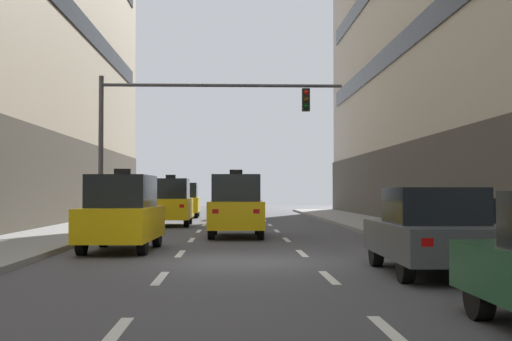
{
  "coord_description": "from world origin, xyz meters",
  "views": [
    {
      "loc": [
        -0.25,
        -15.89,
        1.59
      ],
      "look_at": [
        0.66,
        10.27,
        2.36
      ],
      "focal_mm": 49.23,
      "sensor_mm": 36.0,
      "label": 1
    }
  ],
  "objects_px": {
    "taxi_driving_2": "(122,213)",
    "pedestrian_0": "(489,219)",
    "car_driving_3": "(235,205)",
    "taxi_driving_4": "(171,202)",
    "taxi_driving_1": "(236,206)",
    "car_parked_1": "(432,231)",
    "taxi_driving_0": "(184,200)",
    "traffic_signal_0": "(180,120)"
  },
  "relations": [
    {
      "from": "taxi_driving_4",
      "to": "pedestrian_0",
      "type": "bearing_deg",
      "value": -64.44
    },
    {
      "from": "taxi_driving_2",
      "to": "taxi_driving_4",
      "type": "xyz_separation_m",
      "value": [
        0.11,
        13.54,
        0.07
      ]
    },
    {
      "from": "taxi_driving_0",
      "to": "taxi_driving_1",
      "type": "bearing_deg",
      "value": -80.5
    },
    {
      "from": "taxi_driving_2",
      "to": "car_parked_1",
      "type": "bearing_deg",
      "value": -38.76
    },
    {
      "from": "car_parked_1",
      "to": "taxi_driving_0",
      "type": "bearing_deg",
      "value": 102.96
    },
    {
      "from": "taxi_driving_1",
      "to": "pedestrian_0",
      "type": "relative_size",
      "value": 2.99
    },
    {
      "from": "taxi_driving_1",
      "to": "taxi_driving_2",
      "type": "distance_m",
      "value": 6.43
    },
    {
      "from": "taxi_driving_0",
      "to": "traffic_signal_0",
      "type": "height_order",
      "value": "traffic_signal_0"
    },
    {
      "from": "taxi_driving_1",
      "to": "traffic_signal_0",
      "type": "relative_size",
      "value": 0.5
    },
    {
      "from": "taxi_driving_4",
      "to": "car_driving_3",
      "type": "bearing_deg",
      "value": 68.66
    },
    {
      "from": "traffic_signal_0",
      "to": "pedestrian_0",
      "type": "distance_m",
      "value": 13.6
    },
    {
      "from": "car_parked_1",
      "to": "pedestrian_0",
      "type": "xyz_separation_m",
      "value": [
        1.69,
        1.54,
        0.17
      ]
    },
    {
      "from": "taxi_driving_1",
      "to": "taxi_driving_4",
      "type": "height_order",
      "value": "taxi_driving_4"
    },
    {
      "from": "car_driving_3",
      "to": "taxi_driving_4",
      "type": "distance_m",
      "value": 8.24
    },
    {
      "from": "car_parked_1",
      "to": "pedestrian_0",
      "type": "distance_m",
      "value": 2.29
    },
    {
      "from": "taxi_driving_1",
      "to": "pedestrian_0",
      "type": "height_order",
      "value": "taxi_driving_1"
    },
    {
      "from": "taxi_driving_2",
      "to": "taxi_driving_1",
      "type": "bearing_deg",
      "value": 61.56
    },
    {
      "from": "taxi_driving_4",
      "to": "car_parked_1",
      "type": "distance_m",
      "value": 20.09
    },
    {
      "from": "taxi_driving_1",
      "to": "pedestrian_0",
      "type": "xyz_separation_m",
      "value": [
        5.37,
        -9.53,
        -0.08
      ]
    },
    {
      "from": "car_parked_1",
      "to": "traffic_signal_0",
      "type": "distance_m",
      "value": 14.14
    },
    {
      "from": "taxi_driving_2",
      "to": "taxi_driving_4",
      "type": "distance_m",
      "value": 13.54
    },
    {
      "from": "car_driving_3",
      "to": "pedestrian_0",
      "type": "height_order",
      "value": "pedestrian_0"
    },
    {
      "from": "taxi_driving_2",
      "to": "pedestrian_0",
      "type": "relative_size",
      "value": 2.82
    },
    {
      "from": "taxi_driving_1",
      "to": "traffic_signal_0",
      "type": "xyz_separation_m",
      "value": [
        -2.06,
        1.4,
        3.12
      ]
    },
    {
      "from": "car_driving_3",
      "to": "traffic_signal_0",
      "type": "distance_m",
      "value": 14.71
    },
    {
      "from": "taxi_driving_0",
      "to": "car_parked_1",
      "type": "xyz_separation_m",
      "value": [
        6.71,
        -29.14,
        -0.22
      ]
    },
    {
      "from": "taxi_driving_0",
      "to": "traffic_signal_0",
      "type": "bearing_deg",
      "value": -86.7
    },
    {
      "from": "taxi_driving_2",
      "to": "traffic_signal_0",
      "type": "distance_m",
      "value": 7.8
    },
    {
      "from": "taxi_driving_1",
      "to": "car_parked_1",
      "type": "relative_size",
      "value": 1.0
    },
    {
      "from": "traffic_signal_0",
      "to": "taxi_driving_2",
      "type": "bearing_deg",
      "value": -98.07
    },
    {
      "from": "taxi_driving_4",
      "to": "car_parked_1",
      "type": "xyz_separation_m",
      "value": [
        6.64,
        -18.96,
        -0.26
      ]
    },
    {
      "from": "car_driving_3",
      "to": "car_parked_1",
      "type": "distance_m",
      "value": 26.88
    },
    {
      "from": "taxi_driving_4",
      "to": "traffic_signal_0",
      "type": "xyz_separation_m",
      "value": [
        0.89,
        -6.49,
        3.12
      ]
    },
    {
      "from": "taxi_driving_0",
      "to": "car_parked_1",
      "type": "bearing_deg",
      "value": -77.04
    },
    {
      "from": "taxi_driving_4",
      "to": "traffic_signal_0",
      "type": "relative_size",
      "value": 0.5
    },
    {
      "from": "taxi_driving_1",
      "to": "taxi_driving_4",
      "type": "relative_size",
      "value": 1.0
    },
    {
      "from": "car_driving_3",
      "to": "taxi_driving_4",
      "type": "xyz_separation_m",
      "value": [
        -3.0,
        -7.67,
        0.3
      ]
    },
    {
      "from": "taxi_driving_2",
      "to": "pedestrian_0",
      "type": "distance_m",
      "value": 9.29
    },
    {
      "from": "taxi_driving_0",
      "to": "car_parked_1",
      "type": "height_order",
      "value": "taxi_driving_0"
    },
    {
      "from": "car_driving_3",
      "to": "car_parked_1",
      "type": "height_order",
      "value": "car_parked_1"
    },
    {
      "from": "car_driving_3",
      "to": "taxi_driving_4",
      "type": "height_order",
      "value": "taxi_driving_4"
    },
    {
      "from": "traffic_signal_0",
      "to": "pedestrian_0",
      "type": "xyz_separation_m",
      "value": [
        7.44,
        -10.93,
        -3.2
      ]
    }
  ]
}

